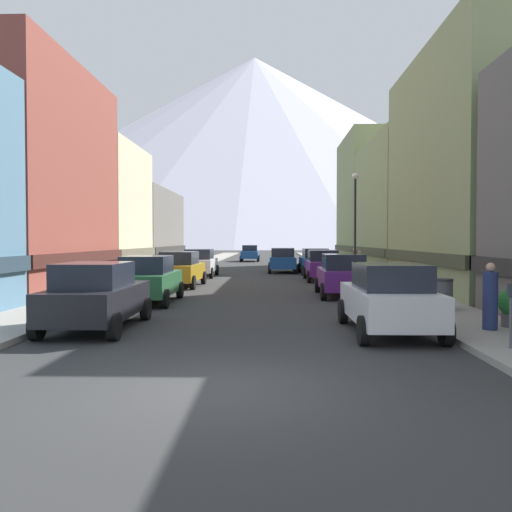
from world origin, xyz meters
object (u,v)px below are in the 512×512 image
object	(u,v)px
car_left_3	(200,263)
pedestrian_0	(355,262)
car_left_2	(180,269)
pedestrian_2	(360,264)
car_left_1	(148,279)
car_right_2	(323,265)
car_right_1	(342,275)
streetlamp_right	(355,210)
car_driving_1	(250,253)
parking_meter_near	(511,306)
car_right_3	(315,261)
car_left_0	(96,296)
car_driving_0	(282,260)
car_right_0	(389,298)
trash_bin_right	(444,294)
pedestrian_1	(490,299)

from	to	relation	value
car_left_3	pedestrian_0	distance (m)	10.08
pedestrian_0	car_left_2	bearing A→B (deg)	-140.63
pedestrian_2	car_left_1	bearing A→B (deg)	-126.73
car_right_2	pedestrian_2	size ratio (longest dim) A/B	2.81
car_right_1	streetlamp_right	xyz separation A→B (m)	(1.55, 6.77, 3.09)
car_driving_1	parking_meter_near	world-z (taller)	car_driving_1
car_right_2	car_right_3	bearing A→B (deg)	89.98
car_left_0	car_left_3	size ratio (longest dim) A/B	1.00
car_left_0	pedestrian_2	size ratio (longest dim) A/B	2.81
car_right_2	car_driving_0	world-z (taller)	same
car_left_0	pedestrian_0	size ratio (longest dim) A/B	2.55
car_left_0	car_left_3	bearing A→B (deg)	90.00
car_driving_0	parking_meter_near	world-z (taller)	car_driving_0
streetlamp_right	car_right_2	bearing A→B (deg)	128.09
car_left_2	car_driving_1	xyz separation A→B (m)	(2.20, 32.55, 0.00)
car_left_3	pedestrian_0	world-z (taller)	pedestrian_0
car_left_1	car_right_0	xyz separation A→B (m)	(7.60, -6.44, 0.00)
car_left_3	trash_bin_right	distance (m)	20.00
car_left_1	car_right_2	xyz separation A→B (m)	(7.60, 11.42, 0.00)
car_left_0	car_left_1	distance (m)	6.03
pedestrian_1	car_right_0	bearing A→B (deg)	175.27
pedestrian_2	car_right_3	bearing A→B (deg)	121.78
car_left_0	pedestrian_1	bearing A→B (deg)	-3.51
car_right_3	pedestrian_0	distance (m)	3.18
pedestrian_1	car_right_2	bearing A→B (deg)	97.73
car_left_3	car_driving_1	distance (m)	25.23
parking_meter_near	pedestrian_1	bearing A→B (deg)	77.81
parking_meter_near	streetlamp_right	bearing A→B (deg)	91.25
car_driving_0	parking_meter_near	bearing A→B (deg)	-81.61
car_left_3	car_right_1	distance (m)	14.11
pedestrian_2	pedestrian_0	bearing A→B (deg)	90.00
car_driving_1	parking_meter_near	xyz separation A→B (m)	(7.35, -48.65, 0.11)
car_left_3	car_driving_1	bearing A→B (deg)	85.00
car_driving_0	pedestrian_0	size ratio (longest dim) A/B	2.54
parking_meter_near	pedestrian_1	size ratio (longest dim) A/B	0.80
car_left_3	pedestrian_2	distance (m)	10.11
car_left_1	car_left_3	world-z (taller)	same
car_right_2	parking_meter_near	bearing A→B (deg)	-84.53
car_right_1	car_left_0	bearing A→B (deg)	-131.13
car_left_1	car_right_2	world-z (taller)	same
pedestrian_2	pedestrian_1	bearing A→B (deg)	-90.00
car_left_1	car_left_2	xyz separation A→B (m)	(-0.00, 7.14, 0.00)
car_left_3	pedestrian_2	size ratio (longest dim) A/B	2.81
car_left_1	parking_meter_near	size ratio (longest dim) A/B	3.33
car_left_2	car_right_1	size ratio (longest dim) A/B	1.01
car_left_1	car_right_2	size ratio (longest dim) A/B	1.00
parking_meter_near	trash_bin_right	size ratio (longest dim) A/B	1.36
car_left_3	car_right_3	xyz separation A→B (m)	(7.60, 2.86, 0.00)
car_left_2	parking_meter_near	distance (m)	18.72
car_left_1	car_left_2	size ratio (longest dim) A/B	0.99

